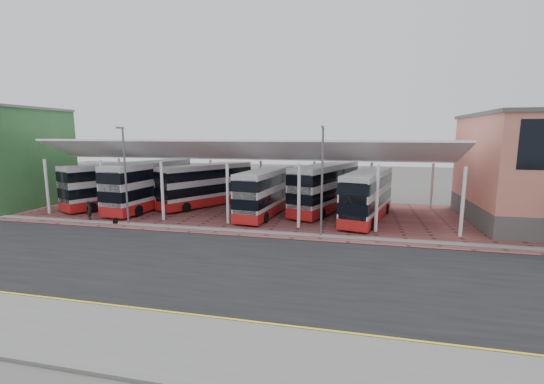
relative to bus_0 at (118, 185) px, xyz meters
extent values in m
plane|color=#4F504B|center=(19.86, -13.27, -2.28)|extent=(140.00, 140.00, 0.00)
cube|color=black|center=(19.86, -14.27, -2.27)|extent=(120.00, 14.00, 0.02)
cube|color=brown|center=(21.86, -0.27, -2.25)|extent=(72.00, 16.00, 0.06)
cube|color=slate|center=(19.86, -22.27, -2.21)|extent=(120.00, 4.00, 0.14)
cube|color=slate|center=(19.86, -7.07, -2.21)|extent=(120.00, 0.80, 0.14)
cube|color=yellow|center=(19.86, -20.27, -2.26)|extent=(120.00, 0.12, 0.01)
cube|color=yellow|center=(19.86, -19.97, -2.26)|extent=(120.00, 0.12, 0.01)
cylinder|color=white|center=(-4.14, -4.77, 0.32)|extent=(0.26, 0.26, 5.20)
cylinder|color=white|center=(-4.14, 6.23, 0.02)|extent=(0.26, 0.26, 4.60)
cylinder|color=white|center=(1.86, -4.77, 0.32)|extent=(0.26, 0.26, 5.20)
cylinder|color=white|center=(1.86, 6.23, 0.02)|extent=(0.26, 0.26, 4.60)
cylinder|color=white|center=(7.86, -4.77, 0.32)|extent=(0.26, 0.26, 5.20)
cylinder|color=white|center=(7.86, 6.23, 0.02)|extent=(0.26, 0.26, 4.60)
cylinder|color=white|center=(13.86, -4.77, 0.32)|extent=(0.26, 0.26, 5.20)
cylinder|color=white|center=(13.86, 6.23, 0.02)|extent=(0.26, 0.26, 4.60)
cylinder|color=white|center=(19.86, -4.77, 0.32)|extent=(0.26, 0.26, 5.20)
cylinder|color=white|center=(19.86, 6.23, 0.02)|extent=(0.26, 0.26, 4.60)
cylinder|color=white|center=(25.86, -4.77, 0.32)|extent=(0.26, 0.26, 5.20)
cylinder|color=white|center=(25.86, 6.23, 0.02)|extent=(0.26, 0.26, 4.60)
cylinder|color=white|center=(31.86, -4.77, 0.32)|extent=(0.26, 0.26, 5.20)
cylinder|color=white|center=(31.86, 6.23, 0.02)|extent=(0.26, 0.26, 4.60)
cube|color=white|center=(13.86, -2.57, 3.82)|extent=(37.00, 4.95, 1.95)
cube|color=white|center=(13.86, 3.03, 3.62)|extent=(37.00, 7.12, 1.43)
cube|color=#2C5B2F|center=(-10.14, -2.27, 2.72)|extent=(6.20, 10.00, 10.00)
cube|color=#54514F|center=(-10.14, -2.27, 7.82)|extent=(6.40, 10.20, 0.25)
cylinder|color=slate|center=(5.86, -6.97, 1.72)|extent=(0.16, 0.16, 8.00)
cube|color=slate|center=(5.86, -7.27, 5.72)|extent=(0.15, 0.90, 0.15)
cylinder|color=slate|center=(21.86, -6.97, 1.72)|extent=(0.16, 0.16, 8.00)
cube|color=slate|center=(21.86, -7.27, 5.72)|extent=(0.15, 0.90, 0.15)
cube|color=silver|center=(0.01, 0.02, 0.14)|extent=(6.83, 10.83, 4.23)
cube|color=red|center=(0.01, 0.02, -1.58)|extent=(6.88, 10.88, 0.88)
cube|color=black|center=(0.01, 0.02, -0.31)|extent=(6.88, 10.88, 0.93)
cube|color=black|center=(0.01, 0.02, 1.27)|extent=(6.88, 10.88, 0.93)
cube|color=black|center=(-2.27, -4.83, 0.04)|extent=(2.04, 1.03, 3.54)
cylinder|color=black|center=(-2.58, -2.59, -1.73)|extent=(0.67, 1.01, 0.98)
cylinder|color=black|center=(-0.35, -3.63, -1.73)|extent=(0.67, 1.01, 0.98)
cylinder|color=black|center=(0.37, 3.67, -1.73)|extent=(0.67, 1.01, 0.98)
cylinder|color=black|center=(2.59, 2.63, -1.73)|extent=(0.67, 1.01, 0.98)
cube|color=silver|center=(4.00, -0.36, 0.25)|extent=(3.63, 11.53, 4.43)
cube|color=red|center=(4.00, -0.36, -1.55)|extent=(3.68, 11.57, 0.93)
cube|color=black|center=(4.00, -0.36, -0.21)|extent=(3.68, 11.57, 0.98)
cube|color=black|center=(4.00, -0.36, 1.44)|extent=(3.68, 11.57, 0.98)
cube|color=black|center=(3.47, -5.95, 0.15)|extent=(2.32, 0.32, 3.71)
cylinder|color=black|center=(2.38, -3.85, -1.71)|extent=(0.38, 1.05, 1.03)
cylinder|color=black|center=(4.94, -4.09, -1.71)|extent=(0.38, 1.05, 1.03)
cylinder|color=black|center=(3.06, 3.38, -1.71)|extent=(0.38, 1.05, 1.03)
cylinder|color=black|center=(5.63, 3.13, -1.71)|extent=(0.38, 1.05, 1.03)
cube|color=silver|center=(9.05, 2.06, 0.08)|extent=(7.36, 10.33, 4.12)
cube|color=red|center=(9.05, 2.06, -1.60)|extent=(7.41, 10.38, 0.86)
cube|color=black|center=(9.05, 2.06, -0.35)|extent=(7.41, 10.38, 0.91)
cube|color=black|center=(9.05, 2.06, 1.18)|extent=(7.41, 10.38, 0.91)
cube|color=black|center=(6.44, -2.47, -0.02)|extent=(1.92, 1.16, 3.45)
cylinder|color=black|center=(6.33, -0.26, -1.74)|extent=(0.71, 0.96, 0.96)
cylinder|color=black|center=(8.40, -1.46, -1.74)|extent=(0.71, 0.96, 0.96)
cylinder|color=black|center=(9.70, 5.58, -1.74)|extent=(0.71, 0.96, 0.96)
cylinder|color=black|center=(11.78, 4.38, -1.74)|extent=(0.71, 0.96, 0.96)
cube|color=silver|center=(16.14, -0.60, 0.00)|extent=(3.44, 10.39, 3.98)
cube|color=red|center=(16.14, -0.60, -1.62)|extent=(3.48, 10.43, 0.83)
cube|color=black|center=(16.14, -0.60, -0.42)|extent=(3.48, 10.43, 0.88)
cube|color=black|center=(16.14, -0.60, 1.07)|extent=(3.48, 10.43, 0.88)
cube|color=black|center=(15.57, -5.62, -0.09)|extent=(2.08, 0.33, 3.34)
cylinder|color=black|center=(14.62, -3.71, -1.76)|extent=(0.36, 0.95, 0.93)
cylinder|color=black|center=(16.92, -3.97, -1.76)|extent=(0.36, 0.95, 0.93)
cylinder|color=black|center=(15.35, 2.77, -1.76)|extent=(0.36, 0.95, 0.93)
cylinder|color=black|center=(17.65, 2.51, -1.76)|extent=(0.36, 0.95, 0.93)
cube|color=silver|center=(21.44, 2.08, 0.20)|extent=(6.03, 11.29, 4.33)
cube|color=red|center=(21.44, 2.08, -1.57)|extent=(6.09, 11.34, 0.91)
cube|color=black|center=(21.44, 2.08, -0.26)|extent=(6.09, 11.34, 0.96)
cube|color=black|center=(21.44, 2.08, 1.35)|extent=(6.09, 11.34, 0.96)
cube|color=black|center=(19.62, -3.10, 0.09)|extent=(2.17, 0.84, 3.63)
cylinder|color=black|center=(19.08, -0.85, -1.72)|extent=(0.60, 1.04, 1.01)
cylinder|color=black|center=(21.45, -1.68, -1.72)|extent=(0.60, 1.04, 1.01)
cylinder|color=black|center=(21.42, 5.85, -1.72)|extent=(0.60, 1.04, 1.01)
cylinder|color=black|center=(23.79, 5.01, -1.72)|extent=(0.60, 1.04, 1.01)
cube|color=silver|center=(25.30, -0.71, 0.04)|extent=(4.78, 10.62, 4.05)
cube|color=red|center=(25.30, -0.71, -1.61)|extent=(4.83, 10.67, 0.85)
cube|color=black|center=(25.30, -0.71, -0.39)|extent=(4.83, 10.67, 0.89)
cube|color=black|center=(25.30, -0.71, 1.12)|extent=(4.83, 10.67, 0.89)
cube|color=black|center=(24.07, -5.69, -0.06)|extent=(2.08, 0.60, 3.39)
cylinder|color=black|center=(23.36, -3.65, -1.75)|extent=(0.48, 0.98, 0.94)
cylinder|color=black|center=(25.65, -4.21, -1.75)|extent=(0.48, 0.98, 0.94)
cylinder|color=black|center=(24.96, 2.79, -1.75)|extent=(0.48, 0.98, 0.94)
cylinder|color=black|center=(27.24, 2.22, -1.75)|extent=(0.48, 0.98, 0.94)
imported|color=black|center=(1.55, -6.22, -1.40)|extent=(0.60, 0.71, 1.65)
cube|color=black|center=(4.82, -7.26, -1.95)|extent=(0.32, 0.23, 0.54)
camera|label=1|loc=(24.12, -33.09, 5.19)|focal=24.00mm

